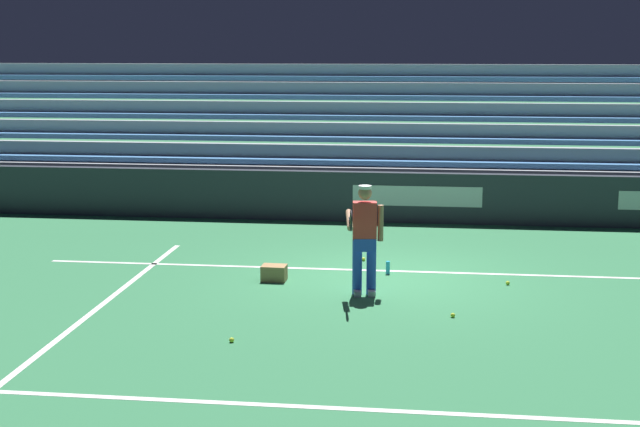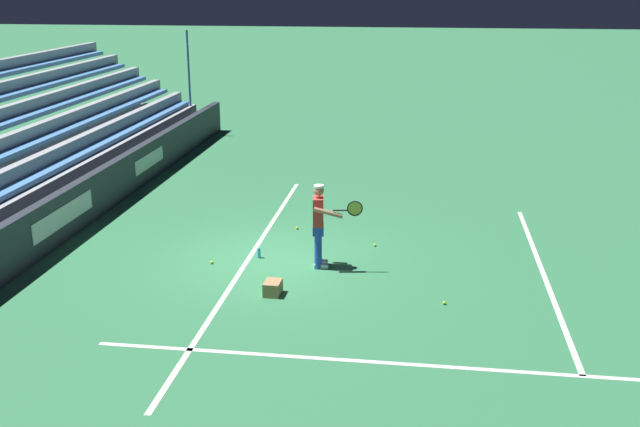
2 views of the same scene
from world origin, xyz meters
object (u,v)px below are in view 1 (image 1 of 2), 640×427
object	(u,v)px
tennis_ball_on_baseline	(364,259)
tennis_ball_stray_back	(453,315)
tennis_ball_by_box	(232,340)
ball_box_cardboard	(274,273)
tennis_ball_far_left	(508,283)
tennis_player	(364,238)
water_bottle	(388,268)

from	to	relation	value
tennis_ball_on_baseline	tennis_ball_stray_back	size ratio (longest dim) A/B	1.00
tennis_ball_on_baseline	tennis_ball_by_box	xyz separation A→B (m)	(1.38, 4.70, 0.00)
ball_box_cardboard	tennis_ball_on_baseline	bearing A→B (deg)	-131.22
ball_box_cardboard	tennis_ball_far_left	distance (m)	3.81
tennis_ball_far_left	tennis_ball_stray_back	size ratio (longest dim) A/B	1.00
tennis_player	ball_box_cardboard	size ratio (longest dim) A/B	4.29
water_bottle	tennis_ball_on_baseline	bearing A→B (deg)	-61.67
ball_box_cardboard	tennis_player	bearing A→B (deg)	156.60
ball_box_cardboard	tennis_ball_far_left	world-z (taller)	ball_box_cardboard
tennis_player	tennis_ball_on_baseline	world-z (taller)	tennis_player
tennis_ball_on_baseline	water_bottle	bearing A→B (deg)	118.33
ball_box_cardboard	tennis_ball_stray_back	world-z (taller)	ball_box_cardboard
tennis_ball_far_left	water_bottle	size ratio (longest dim) A/B	0.30
tennis_ball_by_box	water_bottle	xyz separation A→B (m)	(-1.86, -3.82, 0.08)
tennis_ball_far_left	water_bottle	world-z (taller)	water_bottle
tennis_ball_stray_back	tennis_player	bearing A→B (deg)	-37.53
tennis_ball_far_left	tennis_ball_by_box	world-z (taller)	same
tennis_ball_on_baseline	tennis_ball_stray_back	xyz separation A→B (m)	(-1.51, 3.25, 0.00)
water_bottle	tennis_ball_stray_back	bearing A→B (deg)	113.65
ball_box_cardboard	tennis_ball_on_baseline	size ratio (longest dim) A/B	6.06
tennis_ball_on_baseline	water_bottle	xyz separation A→B (m)	(-0.48, 0.89, 0.08)
tennis_player	tennis_ball_stray_back	distance (m)	1.91
ball_box_cardboard	tennis_ball_on_baseline	xyz separation A→B (m)	(-1.36, -1.56, -0.10)
tennis_ball_stray_back	water_bottle	bearing A→B (deg)	-66.35
tennis_player	tennis_ball_far_left	bearing A→B (deg)	-159.46
tennis_ball_stray_back	tennis_ball_on_baseline	bearing A→B (deg)	-65.03
ball_box_cardboard	tennis_ball_on_baseline	world-z (taller)	ball_box_cardboard
water_bottle	tennis_player	bearing A→B (deg)	76.79
tennis_ball_stray_back	tennis_ball_by_box	bearing A→B (deg)	26.62
tennis_ball_by_box	tennis_ball_stray_back	distance (m)	3.24
ball_box_cardboard	tennis_ball_far_left	size ratio (longest dim) A/B	6.06
tennis_ball_by_box	tennis_ball_stray_back	world-z (taller)	same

